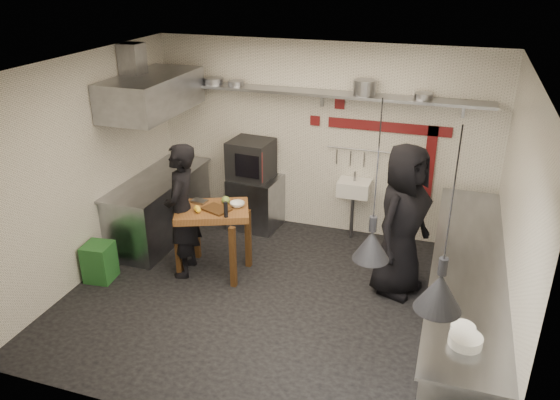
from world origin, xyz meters
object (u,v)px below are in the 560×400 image
(oven_stand, at_px, (256,202))
(chef_right, at_px, (402,221))
(chef_left, at_px, (182,211))
(green_bin, at_px, (100,262))
(combi_oven, at_px, (251,159))
(prep_table, at_px, (214,240))

(oven_stand, xyz_separation_m, chef_right, (2.29, -1.12, 0.56))
(chef_left, relative_size, chef_right, 0.93)
(oven_stand, relative_size, green_bin, 1.60)
(combi_oven, height_order, chef_right, chef_right)
(chef_left, bearing_deg, combi_oven, 155.25)
(chef_left, bearing_deg, green_bin, -74.14)
(combi_oven, bearing_deg, prep_table, -84.89)
(oven_stand, relative_size, chef_left, 0.45)
(combi_oven, height_order, chef_left, chef_left)
(chef_right, bearing_deg, oven_stand, 86.93)
(combi_oven, height_order, prep_table, combi_oven)
(green_bin, distance_m, prep_table, 1.48)
(green_bin, height_order, prep_table, prep_table)
(green_bin, bearing_deg, chef_right, 14.70)
(oven_stand, distance_m, chef_left, 1.69)
(green_bin, bearing_deg, prep_table, 26.12)
(chef_left, xyz_separation_m, chef_right, (2.70, 0.45, 0.07))
(prep_table, relative_size, chef_left, 0.52)
(oven_stand, xyz_separation_m, combi_oven, (-0.06, -0.01, 0.69))
(combi_oven, relative_size, prep_table, 0.65)
(green_bin, relative_size, chef_left, 0.28)
(oven_stand, relative_size, prep_table, 0.87)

